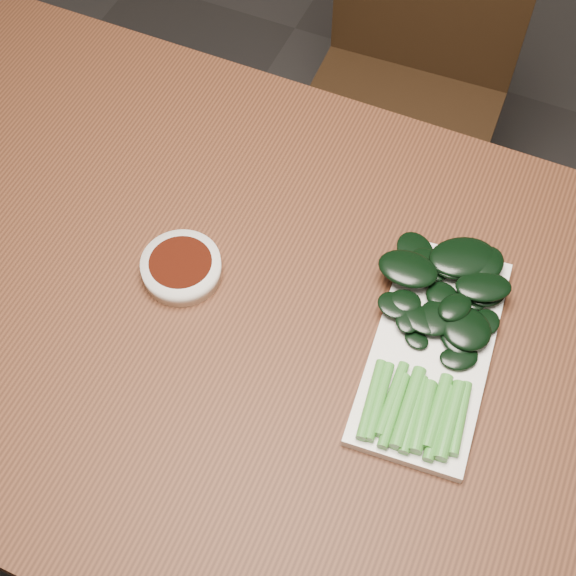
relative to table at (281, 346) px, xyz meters
The scene contains 6 objects.
ground 0.68m from the table, ahead, with size 6.00×6.00×0.00m, color #292727.
table is the anchor object (origin of this frame).
chair_far 0.76m from the table, 94.19° to the left, with size 0.40×0.40×0.89m.
sauce_bowl 0.17m from the table, behind, with size 0.10×0.10×0.03m.
serving_plate 0.21m from the table, 10.09° to the left, with size 0.17×0.32×0.01m.
gai_lan 0.22m from the table, 16.76° to the left, with size 0.18×0.33×0.03m.
Camera 1 is at (0.21, -0.46, 1.64)m, focal length 50.00 mm.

